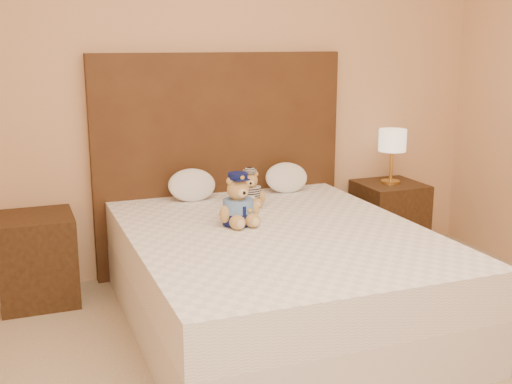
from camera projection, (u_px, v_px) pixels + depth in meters
The scene contains 9 objects.
bed at pixel (276, 276), 3.63m from camera, with size 1.60×2.00×0.55m.
headboard at pixel (220, 163), 4.44m from camera, with size 1.75×0.08×1.50m, color #462B15.
nightstand_left at pixel (37, 259), 3.92m from camera, with size 0.45×0.45×0.55m, color #3C2813.
nightstand_right at pixel (389, 219), 4.80m from camera, with size 0.45×0.45×0.55m, color #3C2813.
lamp at pixel (392, 143), 4.66m from camera, with size 0.20×0.20×0.40m.
teddy_police at pixel (238, 199), 3.64m from camera, with size 0.26×0.25×0.30m, color #AE8043, non-canonical shape.
teddy_prisoner at pixel (250, 188), 4.06m from camera, with size 0.21×0.20×0.23m, color #AE8043, non-canonical shape.
pillow_left at pixel (192, 183), 4.21m from camera, with size 0.32×0.21×0.22m, color white.
pillow_right at pixel (287, 176), 4.45m from camera, with size 0.31×0.20×0.22m, color white.
Camera 1 is at (-1.34, -1.95, 1.58)m, focal length 45.00 mm.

